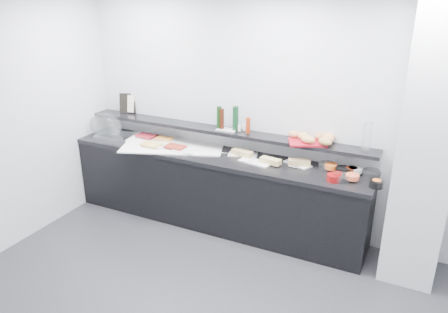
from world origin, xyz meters
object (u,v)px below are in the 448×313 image
at_px(condiment_tray, 227,130).
at_px(carafe, 367,137).
at_px(cloche_base, 116,136).
at_px(bread_tray, 307,142).
at_px(framed_print, 128,103).
at_px(sandwich_plate_mid, 255,162).

height_order(condiment_tray, carafe, carafe).
distance_m(cloche_base, condiment_tray, 1.52).
xyz_separation_m(condiment_tray, bread_tray, (0.97, -0.02, 0.00)).
bearing_deg(framed_print, cloche_base, -110.37).
height_order(cloche_base, sandwich_plate_mid, cloche_base).
height_order(sandwich_plate_mid, carafe, carafe).
bearing_deg(bread_tray, condiment_tray, 155.28).
xyz_separation_m(sandwich_plate_mid, bread_tray, (0.52, 0.19, 0.25)).
xyz_separation_m(cloche_base, bread_tray, (2.45, 0.18, 0.24)).
height_order(sandwich_plate_mid, condiment_tray, condiment_tray).
xyz_separation_m(sandwich_plate_mid, condiment_tray, (-0.45, 0.21, 0.25)).
xyz_separation_m(cloche_base, framed_print, (-0.00, 0.29, 0.36)).
height_order(sandwich_plate_mid, bread_tray, bread_tray).
xyz_separation_m(framed_print, bread_tray, (2.46, -0.11, -0.12)).
height_order(cloche_base, bread_tray, bread_tray).
bearing_deg(cloche_base, sandwich_plate_mid, -7.78).
bearing_deg(sandwich_plate_mid, bread_tray, 29.42).
bearing_deg(framed_print, carafe, -22.90).
height_order(cloche_base, condiment_tray, condiment_tray).
relative_size(cloche_base, condiment_tray, 2.05).
distance_m(sandwich_plate_mid, condiment_tray, 0.55).
relative_size(cloche_base, bread_tray, 1.20).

